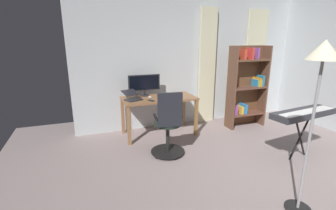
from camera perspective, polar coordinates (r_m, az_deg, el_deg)
name	(u,v)px	position (r m, az deg, el deg)	size (l,w,h in m)	color
ground_plane	(291,192)	(3.53, 27.45, -17.98)	(7.49, 7.49, 0.00)	gray
back_room_partition	(193,59)	(5.33, 6.00, 10.89)	(5.10, 0.10, 2.85)	silver
curtain_left_panel	(254,65)	(6.12, 19.94, 8.96)	(0.52, 0.06, 2.50)	beige
curtain_right_panel	(207,67)	(5.39, 9.33, 8.90)	(0.38, 0.06, 2.50)	beige
desk	(159,102)	(4.65, -2.19, 0.67)	(1.41, 0.69, 0.76)	#91633F
office_chair	(168,127)	(3.81, 0.11, -5.24)	(0.56, 0.56, 1.08)	black
computer_monitor	(144,83)	(4.72, -5.71, 5.16)	(0.63, 0.18, 0.42)	#232328
computer_keyboard	(169,96)	(4.69, 0.32, 2.23)	(0.38, 0.13, 0.02)	black
laptop	(132,97)	(4.46, -8.55, 1.91)	(0.38, 0.41, 0.17)	#232328
computer_mouse	(150,97)	(4.57, -4.33, 1.91)	(0.06, 0.10, 0.04)	white
cell_phone_face_up	(151,101)	(4.36, -4.04, 1.05)	(0.07, 0.14, 0.01)	#232328
bookshelf	(246,87)	(5.36, 18.18, 4.23)	(0.84, 0.30, 1.72)	brown
piano_keyboard	(304,114)	(4.22, 29.76, -1.93)	(1.19, 0.46, 0.80)	black
floor_lamp	(321,72)	(2.72, 32.74, 6.60)	(0.32, 0.32, 1.85)	black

